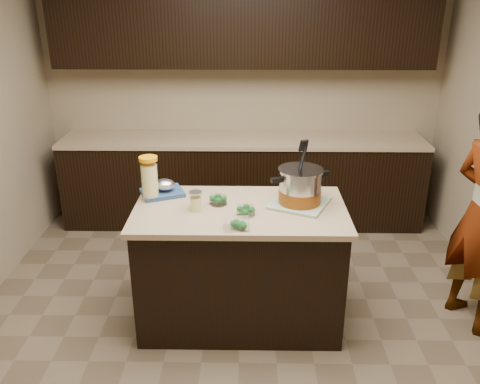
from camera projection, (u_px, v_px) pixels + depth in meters
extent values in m
plane|color=brown|center=(240.00, 317.00, 3.82)|extent=(4.00, 4.00, 0.00)
cube|color=tan|center=(243.00, 87.00, 5.15)|extent=(4.00, 0.04, 2.70)
cube|color=tan|center=(229.00, 352.00, 1.46)|extent=(4.00, 0.04, 2.70)
cube|color=black|center=(243.00, 182.00, 5.23)|extent=(3.60, 0.60, 0.86)
cube|color=tan|center=(243.00, 140.00, 5.06)|extent=(3.60, 0.63, 0.04)
cube|color=black|center=(243.00, 26.00, 4.76)|extent=(3.60, 0.35, 0.75)
cube|color=black|center=(240.00, 267.00, 3.66)|extent=(1.40, 0.75, 0.86)
cube|color=tan|center=(240.00, 211.00, 3.49)|extent=(1.46, 0.81, 0.04)
cube|color=#568059|center=(299.00, 203.00, 3.53)|extent=(0.48, 0.48, 0.02)
cylinder|color=#B7B7BC|center=(300.00, 187.00, 3.48)|extent=(0.38, 0.38, 0.23)
cylinder|color=brown|center=(300.00, 196.00, 3.51)|extent=(0.38, 0.38, 0.09)
cylinder|color=#B7B7BC|center=(301.00, 170.00, 3.44)|extent=(0.40, 0.40, 0.02)
cube|color=black|center=(276.00, 180.00, 3.40)|extent=(0.08, 0.06, 0.03)
cube|color=black|center=(324.00, 173.00, 3.52)|extent=(0.08, 0.06, 0.03)
cylinder|color=black|center=(302.00, 162.00, 3.38)|extent=(0.07, 0.12, 0.28)
cylinder|color=#EBE58F|center=(150.00, 182.00, 3.57)|extent=(0.13, 0.13, 0.26)
cylinder|color=white|center=(150.00, 180.00, 3.57)|extent=(0.15, 0.15, 0.29)
cylinder|color=#FF9C05|center=(148.00, 159.00, 3.51)|extent=(0.15, 0.15, 0.02)
cylinder|color=#EBE58F|center=(196.00, 204.00, 3.43)|extent=(0.08, 0.08, 0.09)
cylinder|color=white|center=(196.00, 202.00, 3.42)|extent=(0.09, 0.09, 0.12)
cylinder|color=silver|center=(195.00, 192.00, 3.40)|extent=(0.09, 0.09, 0.02)
cylinder|color=silver|center=(218.00, 200.00, 3.53)|extent=(0.15, 0.15, 0.06)
cylinder|color=silver|center=(246.00, 211.00, 3.37)|extent=(0.16, 0.16, 0.06)
cube|color=silver|center=(236.00, 224.00, 3.19)|extent=(0.17, 0.13, 0.06)
cube|color=navy|center=(162.00, 193.00, 3.70)|extent=(0.36, 0.33, 0.03)
ellipsoid|color=silver|center=(165.00, 186.00, 3.67)|extent=(0.15, 0.12, 0.08)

